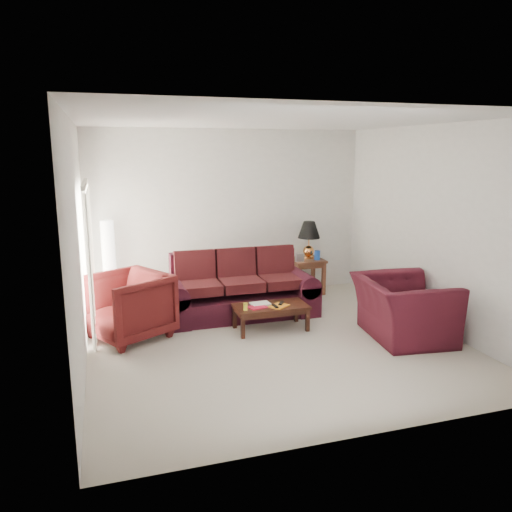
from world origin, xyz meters
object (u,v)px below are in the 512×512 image
Objects in this scene: floor_lamp at (109,265)px; armchair_left at (128,306)px; end_table at (306,276)px; sofa at (239,285)px; armchair_right at (403,309)px; coffee_table at (271,317)px.

armchair_left is at bearing -82.13° from floor_lamp.
sofa is at bearing -149.32° from end_table.
sofa is 2.55m from armchair_right.
floor_lamp is at bearing 148.05° from sofa.
sofa is 3.79× the size of end_table.
floor_lamp is at bearing 63.14° from armchair_right.
sofa reaches higher than coffee_table.
sofa reaches higher than end_table.
armchair_right reaches higher than end_table.
coffee_table is at bearing 69.77° from armchair_right.
end_table is (1.56, 0.92, -0.18)m from sofa.
armchair_right is 1.91m from coffee_table.
end_table is 2.59m from armchair_right.
sofa reaches higher than armchair_right.
floor_lamp is (-3.53, 0.05, 0.44)m from end_table.
sofa is 1.84m from armchair_left.
armchair_left reaches higher than armchair_right.
armchair_left is (-1.77, -0.49, -0.03)m from sofa.
floor_lamp is 2.90m from coffee_table.
floor_lamp is 4.72m from armchair_right.
end_table is 2.14m from coffee_table.
floor_lamp reaches higher than coffee_table.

